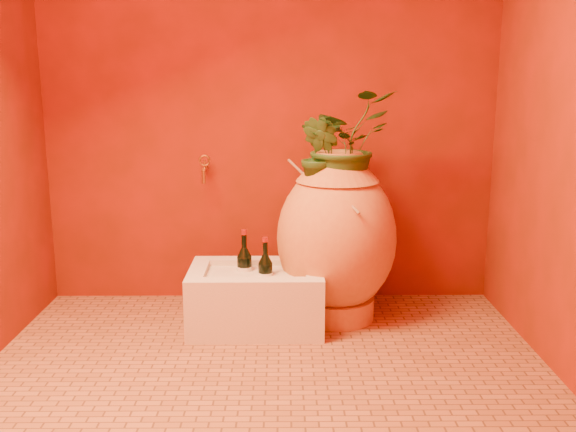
{
  "coord_description": "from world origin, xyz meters",
  "views": [
    {
      "loc": [
        0.07,
        -2.58,
        1.26
      ],
      "look_at": [
        0.1,
        0.35,
        0.62
      ],
      "focal_mm": 40.0,
      "sensor_mm": 36.0,
      "label": 1
    }
  ],
  "objects_px": {
    "stone_basin": "(256,299)",
    "amphora": "(337,237)",
    "wall_tap": "(204,167)",
    "wine_bottle_a": "(294,268)",
    "wine_bottle_b": "(245,269)",
    "wine_bottle_c": "(265,275)"
  },
  "relations": [
    {
      "from": "stone_basin",
      "to": "wine_bottle_b",
      "type": "bearing_deg",
      "value": 135.36
    },
    {
      "from": "stone_basin",
      "to": "wine_bottle_a",
      "type": "xyz_separation_m",
      "value": [
        0.2,
        0.08,
        0.14
      ]
    },
    {
      "from": "wine_bottle_b",
      "to": "amphora",
      "type": "bearing_deg",
      "value": 7.68
    },
    {
      "from": "wine_bottle_c",
      "to": "wine_bottle_a",
      "type": "bearing_deg",
      "value": 34.45
    },
    {
      "from": "amphora",
      "to": "wall_tap",
      "type": "xyz_separation_m",
      "value": [
        -0.71,
        0.27,
        0.33
      ]
    },
    {
      "from": "stone_basin",
      "to": "wine_bottle_b",
      "type": "xyz_separation_m",
      "value": [
        -0.06,
        0.06,
        0.14
      ]
    },
    {
      "from": "wine_bottle_a",
      "to": "stone_basin",
      "type": "bearing_deg",
      "value": -157.17
    },
    {
      "from": "wine_bottle_b",
      "to": "wall_tap",
      "type": "distance_m",
      "value": 0.63
    },
    {
      "from": "stone_basin",
      "to": "amphora",
      "type": "bearing_deg",
      "value": 16.69
    },
    {
      "from": "wine_bottle_c",
      "to": "stone_basin",
      "type": "bearing_deg",
      "value": 159.23
    },
    {
      "from": "wine_bottle_a",
      "to": "wine_bottle_b",
      "type": "distance_m",
      "value": 0.26
    },
    {
      "from": "stone_basin",
      "to": "wall_tap",
      "type": "xyz_separation_m",
      "value": [
        -0.29,
        0.4,
        0.62
      ]
    },
    {
      "from": "amphora",
      "to": "wine_bottle_c",
      "type": "xyz_separation_m",
      "value": [
        -0.37,
        -0.14,
        -0.16
      ]
    },
    {
      "from": "stone_basin",
      "to": "wall_tap",
      "type": "height_order",
      "value": "wall_tap"
    },
    {
      "from": "stone_basin",
      "to": "wine_bottle_a",
      "type": "distance_m",
      "value": 0.25
    },
    {
      "from": "amphora",
      "to": "wine_bottle_a",
      "type": "bearing_deg",
      "value": -169.14
    },
    {
      "from": "stone_basin",
      "to": "wall_tap",
      "type": "relative_size",
      "value": 4.51
    },
    {
      "from": "amphora",
      "to": "wine_bottle_c",
      "type": "distance_m",
      "value": 0.43
    },
    {
      "from": "wine_bottle_a",
      "to": "wall_tap",
      "type": "bearing_deg",
      "value": 147.15
    },
    {
      "from": "wine_bottle_b",
      "to": "wall_tap",
      "type": "xyz_separation_m",
      "value": [
        -0.23,
        0.34,
        0.48
      ]
    },
    {
      "from": "wine_bottle_a",
      "to": "wine_bottle_c",
      "type": "distance_m",
      "value": 0.18
    },
    {
      "from": "wine_bottle_b",
      "to": "wine_bottle_c",
      "type": "distance_m",
      "value": 0.14
    }
  ]
}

